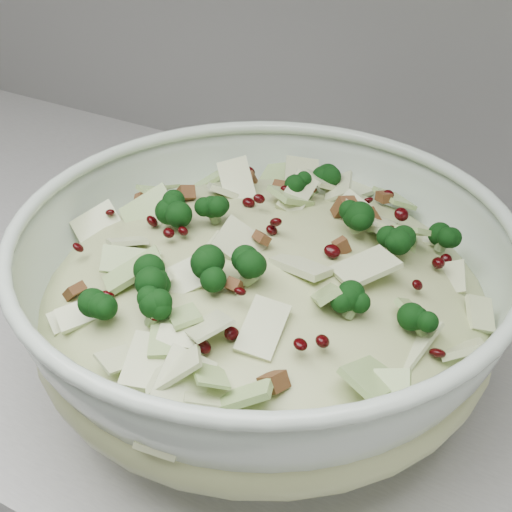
% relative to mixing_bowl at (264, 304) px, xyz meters
% --- Properties ---
extents(mixing_bowl, '(0.42, 0.42, 0.15)m').
position_rel_mixing_bowl_xyz_m(mixing_bowl, '(0.00, 0.00, 0.00)').
color(mixing_bowl, beige).
rests_on(mixing_bowl, counter).
extents(salad, '(0.40, 0.40, 0.15)m').
position_rel_mixing_bowl_xyz_m(salad, '(0.00, 0.00, 0.02)').
color(salad, '#B9C385').
rests_on(salad, mixing_bowl).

